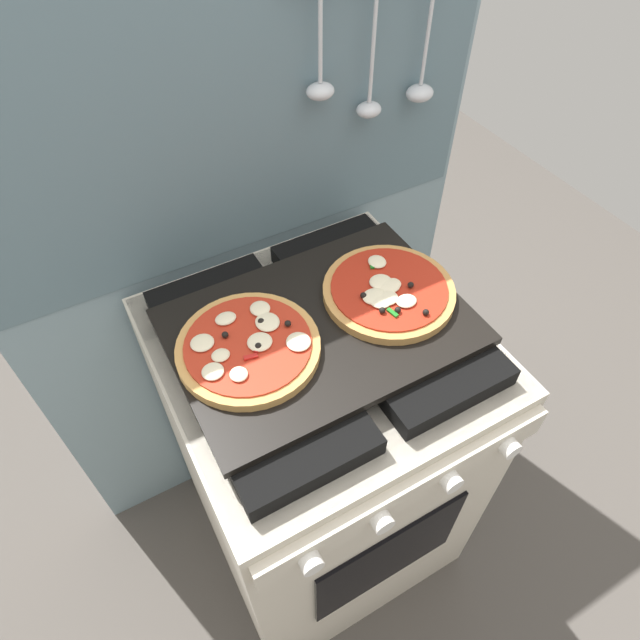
{
  "coord_description": "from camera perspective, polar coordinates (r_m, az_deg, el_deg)",
  "views": [
    {
      "loc": [
        -0.32,
        -0.58,
        1.67
      ],
      "look_at": [
        0.0,
        0.0,
        0.93
      ],
      "focal_mm": 30.8,
      "sensor_mm": 36.0,
      "label": 1
    }
  ],
  "objects": [
    {
      "name": "ground_plane",
      "position": [
        1.8,
        0.0,
        -19.95
      ],
      "size": [
        4.0,
        4.0,
        0.0
      ],
      "primitive_type": "plane",
      "color": "#4C4742"
    },
    {
      "name": "baking_tray",
      "position": [
        1.01,
        0.0,
        -0.68
      ],
      "size": [
        0.54,
        0.38,
        0.02
      ],
      "primitive_type": "cube",
      "color": "black",
      "rests_on": "stove"
    },
    {
      "name": "stove",
      "position": [
        1.39,
        0.03,
        -13.16
      ],
      "size": [
        0.6,
        0.64,
        0.9
      ],
      "color": "beige",
      "rests_on": "ground_plane"
    },
    {
      "name": "pizza_left",
      "position": [
        0.97,
        -7.45,
        -2.73
      ],
      "size": [
        0.25,
        0.25,
        0.03
      ],
      "color": "tan",
      "rests_on": "baking_tray"
    },
    {
      "name": "pizza_right",
      "position": [
        1.05,
        7.24,
        2.88
      ],
      "size": [
        0.25,
        0.25,
        0.03
      ],
      "color": "#C18947",
      "rests_on": "baking_tray"
    },
    {
      "name": "kitchen_backsplash",
      "position": [
        1.31,
        -7.08,
        5.52
      ],
      "size": [
        1.1,
        0.09,
        1.55
      ],
      "color": "#7A939E",
      "rests_on": "ground_plane"
    }
  ]
}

